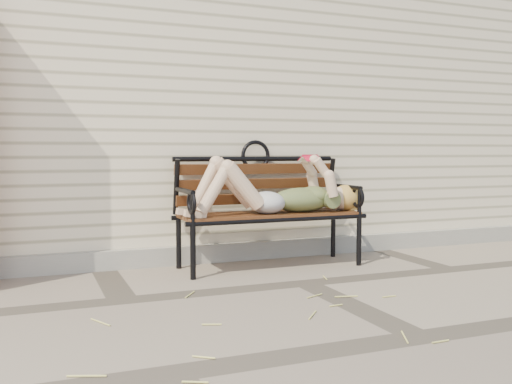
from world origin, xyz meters
name	(u,v)px	position (x,y,z in m)	size (l,w,h in m)	color
ground	(305,283)	(0.00, 0.00, 0.00)	(80.00, 80.00, 0.00)	gray
house_wall	(190,102)	(0.00, 3.00, 1.50)	(8.00, 4.00, 3.00)	beige
foundation_strip	(254,250)	(0.00, 0.97, 0.07)	(8.00, 0.10, 0.15)	#9F9C90
garden_bench	(265,195)	(-0.01, 0.71, 0.57)	(1.56, 0.62, 1.01)	black
reading_woman	(273,192)	(0.01, 0.58, 0.60)	(1.47, 0.33, 0.46)	#09323F
straw_scatter	(136,327)	(-1.27, -0.59, 0.01)	(3.05, 1.65, 0.01)	#D1C966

